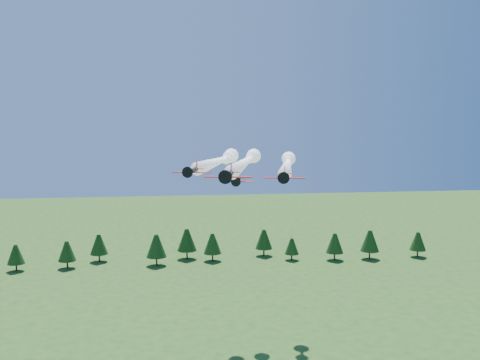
{
  "coord_description": "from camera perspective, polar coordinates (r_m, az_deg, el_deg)",
  "views": [
    {
      "loc": [
        -11.9,
        -93.38,
        52.69
      ],
      "look_at": [
        0.9,
        0.0,
        42.78
      ],
      "focal_mm": 40.0,
      "sensor_mm": 36.0,
      "label": 1
    }
  ],
  "objects": [
    {
      "name": "plane_slot",
      "position": [
        102.28,
        -0.28,
        0.01
      ],
      "size": [
        6.64,
        7.3,
        2.32
      ],
      "rotation": [
        0.0,
        0.0,
        -0.22
      ],
      "color": "black",
      "rests_on": "ground"
    },
    {
      "name": "plane_left",
      "position": [
        122.76,
        -2.16,
        2.08
      ],
      "size": [
        17.35,
        45.69,
        3.7
      ],
      "rotation": [
        0.0,
        0.0,
        -0.29
      ],
      "color": "black",
      "rests_on": "ground"
    },
    {
      "name": "plane_lead",
      "position": [
        118.76,
        0.71,
        2.04
      ],
      "size": [
        18.48,
        57.43,
        3.7
      ],
      "rotation": [
        0.0,
        0.0,
        -0.24
      ],
      "color": "black",
      "rests_on": "ground"
    },
    {
      "name": "plane_right",
      "position": [
        125.39,
        5.1,
        1.77
      ],
      "size": [
        17.47,
        52.98,
        3.7
      ],
      "rotation": [
        0.0,
        0.0,
        -0.24
      ],
      "color": "black",
      "rests_on": "ground"
    },
    {
      "name": "treeline",
      "position": [
        206.65,
        -3.93,
        -6.82
      ],
      "size": [
        178.3,
        21.72,
        11.92
      ],
      "color": "#382314",
      "rests_on": "ground"
    }
  ]
}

